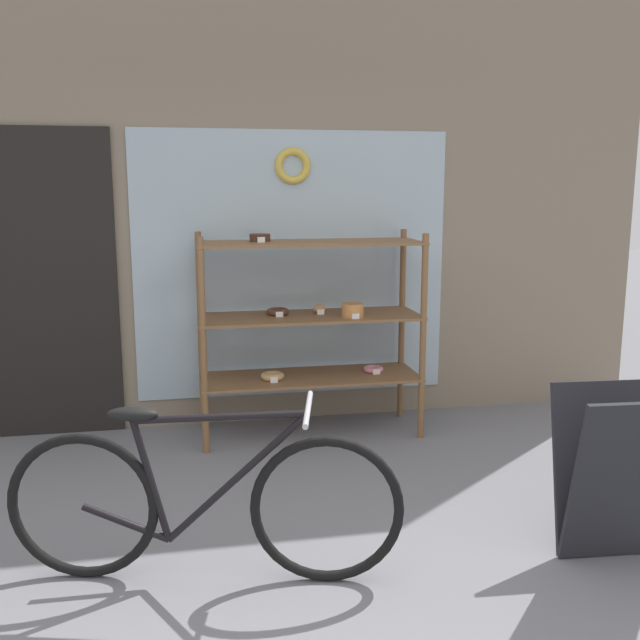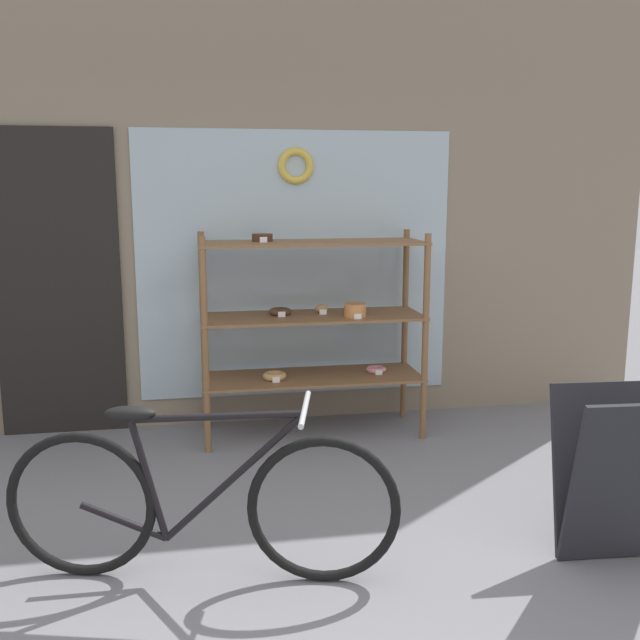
# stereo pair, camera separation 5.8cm
# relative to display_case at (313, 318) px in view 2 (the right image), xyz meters

# --- Properties ---
(storefront_facade) EXTENTS (5.80, 0.13, 3.83)m
(storefront_facade) POSITION_rel_display_case_xyz_m (-0.30, 0.40, 1.04)
(storefront_facade) COLOR gray
(storefront_facade) RESTS_ON ground_plane
(display_case) EXTENTS (1.51, 0.52, 1.41)m
(display_case) POSITION_rel_display_case_xyz_m (0.00, 0.00, 0.00)
(display_case) COLOR brown
(display_case) RESTS_ON ground_plane
(bicycle) EXTENTS (1.70, 0.54, 0.80)m
(bicycle) POSITION_rel_display_case_xyz_m (-0.80, -1.77, -0.47)
(bicycle) COLOR black
(bicycle) RESTS_ON ground_plane
(sandwich_board) EXTENTS (0.54, 0.42, 0.80)m
(sandwich_board) POSITION_rel_display_case_xyz_m (1.08, -1.94, -0.42)
(sandwich_board) COLOR #232328
(sandwich_board) RESTS_ON ground_plane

